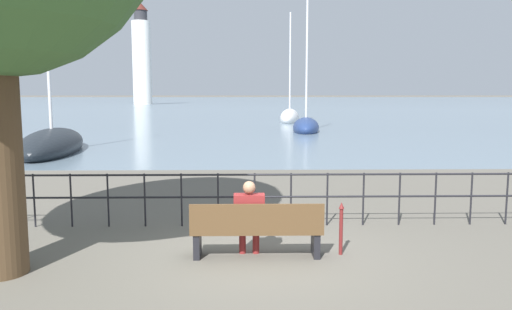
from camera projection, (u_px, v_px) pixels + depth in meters
The scene contains 10 objects.
ground_plane at pixel (257, 256), 8.01m from camera, with size 1000.00×1000.00×0.00m, color #605B51.
harbor_water at pixel (246, 101), 165.79m from camera, with size 600.00×300.00×0.01m.
park_bench at pixel (257, 230), 7.89m from camera, with size 2.09×0.45×0.90m.
seated_person_left at pixel (249, 215), 7.93m from camera, with size 0.49×0.35×1.23m.
promenade_railing at pixel (255, 191), 9.77m from camera, with size 15.79×0.04×1.05m.
closed_umbrella at pixel (341, 226), 8.03m from camera, with size 0.09×0.09×0.86m.
sailboat_0 at pixel (290, 118), 44.96m from camera, with size 2.63×5.88×10.17m.
sailboat_1 at pixel (52, 145), 22.14m from camera, with size 3.67×8.37×9.96m.
sailboat_2 at pixel (306, 127), 33.70m from camera, with size 2.37×5.26×9.96m.
harbor_lighthouse at pixel (142, 57), 112.24m from camera, with size 4.16×4.16×22.63m.
Camera 1 is at (-0.17, -7.74, 2.61)m, focal length 35.00 mm.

